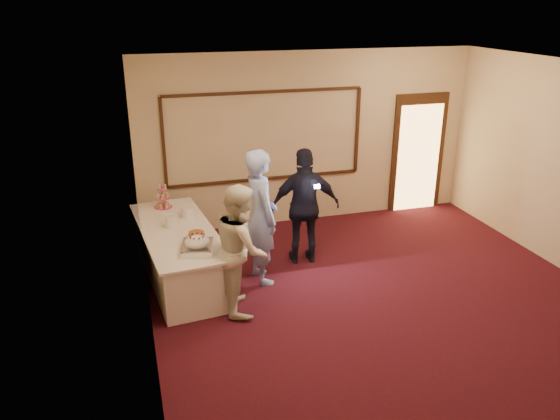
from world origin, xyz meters
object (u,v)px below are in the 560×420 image
at_px(pavlova_tray, 197,244).
at_px(plate_stack_a, 171,222).
at_px(man, 261,217).
at_px(plate_stack_b, 188,212).
at_px(tart, 196,234).
at_px(woman, 241,248).
at_px(cupcake_stand, 163,199).
at_px(guest, 305,207).
at_px(buffet_table, 179,254).

xyz_separation_m(pavlova_tray, plate_stack_a, (-0.25, 0.87, -0.01)).
distance_m(pavlova_tray, man, 1.03).
distance_m(plate_stack_b, man, 1.20).
height_order(pavlova_tray, tart, pavlova_tray).
bearing_deg(pavlova_tray, plate_stack_a, 105.91).
relative_size(pavlova_tray, plate_stack_a, 3.39).
relative_size(pavlova_tray, tart, 2.39).
bearing_deg(woman, plate_stack_a, 40.26).
distance_m(cupcake_stand, man, 1.78).
distance_m(plate_stack_b, tart, 0.72).
bearing_deg(guest, pavlova_tray, 32.55).
bearing_deg(man, woman, 140.22).
bearing_deg(plate_stack_b, tart, -88.10).
xyz_separation_m(plate_stack_a, plate_stack_b, (0.28, 0.30, 0.01)).
distance_m(pavlova_tray, plate_stack_a, 0.91).
height_order(buffet_table, pavlova_tray, pavlova_tray).
bearing_deg(man, plate_stack_b, 42.74).
distance_m(buffet_table, pavlova_tray, 0.90).
height_order(pavlova_tray, plate_stack_a, pavlova_tray).
relative_size(plate_stack_b, woman, 0.11).
height_order(tart, man, man).
distance_m(tart, woman, 0.86).
height_order(cupcake_stand, guest, guest).
bearing_deg(woman, man, -26.71).
distance_m(cupcake_stand, tart, 1.28).
bearing_deg(tart, guest, 11.60).
bearing_deg(guest, man, 34.70).
xyz_separation_m(cupcake_stand, guest, (2.01, -0.88, -0.02)).
bearing_deg(cupcake_stand, woman, -67.51).
distance_m(pavlova_tray, plate_stack_b, 1.18).
height_order(man, woman, man).
bearing_deg(pavlova_tray, man, 23.16).
distance_m(cupcake_stand, woman, 2.11).
xyz_separation_m(buffet_table, man, (1.12, -0.34, 0.58)).
bearing_deg(guest, plate_stack_a, 5.56).
relative_size(plate_stack_b, man, 0.10).
relative_size(woman, guest, 0.94).
bearing_deg(man, guest, -69.84).
bearing_deg(cupcake_stand, man, -46.27).
xyz_separation_m(buffet_table, pavlova_tray, (0.18, -0.75, 0.47)).
relative_size(pavlova_tray, cupcake_stand, 1.47).
distance_m(buffet_table, guest, 1.97).
relative_size(pavlova_tray, plate_stack_b, 3.16).
bearing_deg(cupcake_stand, tart, -74.58).
relative_size(cupcake_stand, man, 0.21).
distance_m(plate_stack_a, plate_stack_b, 0.41).
distance_m(pavlova_tray, tart, 0.47).
relative_size(buffet_table, woman, 1.54).
relative_size(pavlova_tray, guest, 0.33).
bearing_deg(plate_stack_a, cupcake_stand, 92.66).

